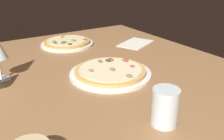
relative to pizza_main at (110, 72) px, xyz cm
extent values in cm
cube|color=#996B42|center=(-5.00, 1.80, -3.20)|extent=(150.00, 110.00, 4.00)
cylinder|color=white|center=(-0.03, 0.05, -0.70)|extent=(31.41, 31.41, 1.00)
cylinder|color=tan|center=(-0.03, 0.05, 0.40)|extent=(27.35, 27.35, 1.20)
cylinder|color=beige|center=(-0.03, 0.05, 1.20)|extent=(24.02, 24.02, 0.40)
ellipsoid|color=#4C3828|center=(7.07, -3.35, 1.72)|extent=(2.77, 2.30, 0.64)
ellipsoid|color=#4C3828|center=(7.76, -4.97, 1.71)|extent=(2.15, 1.74, 0.62)
ellipsoid|color=#937556|center=(-9.97, -1.49, 1.68)|extent=(2.66, 2.34, 0.57)
ellipsoid|color=#AD4733|center=(3.34, -9.40, 1.80)|extent=(2.86, 2.67, 0.80)
ellipsoid|color=#937556|center=(-1.82, 0.42, 1.79)|extent=(2.61, 2.24, 0.78)
ellipsoid|color=#937556|center=(1.50, 7.68, 1.78)|extent=(2.27, 1.76, 0.76)
ellipsoid|color=#AD4733|center=(-3.44, -7.76, 1.78)|extent=(1.90, 1.73, 0.75)
ellipsoid|color=#AD4733|center=(6.99, -4.74, 1.73)|extent=(2.35, 2.04, 0.65)
ellipsoid|color=brown|center=(7.96, -0.03, 1.79)|extent=(2.38, 1.76, 0.78)
cylinder|color=white|center=(45.57, -1.49, -0.70)|extent=(27.48, 27.48, 1.00)
cylinder|color=#C68C47|center=(45.57, -1.49, 0.40)|extent=(24.18, 24.18, 1.20)
cylinder|color=beige|center=(45.57, -1.49, 1.20)|extent=(20.96, 20.96, 0.40)
ellipsoid|color=#387033|center=(41.08, -3.98, 1.74)|extent=(1.79, 1.28, 0.68)
ellipsoid|color=brown|center=(40.83, 2.94, 1.64)|extent=(2.06, 1.95, 0.48)
ellipsoid|color=#387033|center=(43.30, 6.02, 1.70)|extent=(2.51, 1.96, 0.59)
ellipsoid|color=#937556|center=(50.79, -0.47, 1.78)|extent=(1.64, 1.57, 0.77)
ellipsoid|color=brown|center=(40.92, -9.53, 1.66)|extent=(2.46, 2.12, 0.53)
ellipsoid|color=#387033|center=(41.93, 1.56, 1.69)|extent=(2.82, 2.66, 0.59)
ellipsoid|color=#4C3828|center=(36.99, 0.62, 1.71)|extent=(2.55, 1.91, 0.62)
ellipsoid|color=#AD4733|center=(45.53, 5.60, 1.68)|extent=(2.25, 1.95, 0.57)
ellipsoid|color=#937556|center=(42.34, -3.55, 1.74)|extent=(2.97, 2.27, 0.69)
ellipsoid|color=#937556|center=(53.85, -2.34, 1.71)|extent=(2.63, 2.17, 0.63)
cylinder|color=silver|center=(17.66, 36.29, -1.00)|extent=(6.55, 6.55, 0.40)
cylinder|color=silver|center=(17.66, 36.29, 3.16)|extent=(0.80, 0.80, 7.93)
cylinder|color=silver|center=(-34.43, 5.17, 3.90)|extent=(7.03, 7.03, 10.20)
cylinder|color=silver|center=(-34.43, 5.17, 2.19)|extent=(6.47, 6.47, 6.79)
cube|color=silver|center=(27.36, -33.51, -1.05)|extent=(20.21, 23.67, 0.30)
camera|label=1|loc=(-72.05, 45.53, 37.00)|focal=38.74mm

